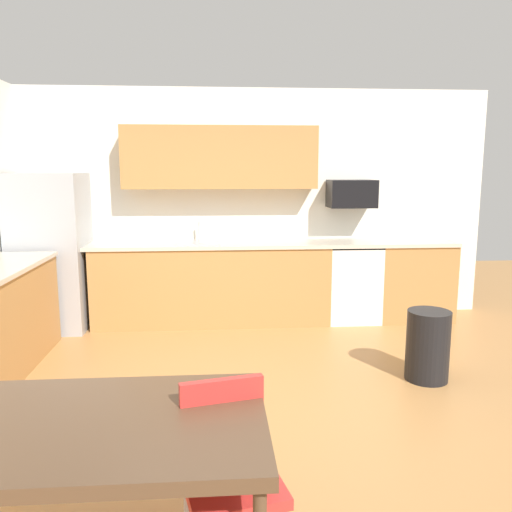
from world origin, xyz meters
The scene contains 14 objects.
ground_plane centered at (0.00, 0.00, 0.00)m, with size 12.00×12.00×0.00m, color #B77F47.
wall_back centered at (0.00, 2.65, 1.35)m, with size 5.80×0.10×2.70m, color white.
cabinet_run_back centered at (-0.41, 2.30, 0.45)m, with size 2.68×0.60×0.90m, color #AD7A42.
cabinet_run_back_right centered at (1.96, 2.30, 0.45)m, with size 0.87×0.60×0.90m, color #AD7A42.
countertop_back centered at (0.00, 2.30, 0.92)m, with size 4.80×0.64×0.04m, color beige.
upper_cabinets_back centered at (-0.30, 2.43, 1.90)m, with size 2.20×0.34×0.70m, color #AD7A42.
refrigerator centered at (-2.18, 2.22, 0.87)m, with size 0.76×0.70×1.73m, color #9EA0A5.
oven_range centered at (1.23, 2.30, 0.46)m, with size 0.60×0.60×0.91m.
microwave centered at (1.23, 2.40, 1.49)m, with size 0.54×0.36×0.32m, color black.
sink_basin centered at (-0.55, 2.30, 0.88)m, with size 0.48×0.40×0.14m, color #A5A8AD.
sink_faucet centered at (-0.55, 2.48, 1.04)m, with size 0.02×0.02×0.24m, color #B2B5BA.
dining_table centered at (-0.85, -1.52, 0.69)m, with size 1.40×0.90×0.75m.
chair_near_table centered at (-0.31, -1.48, 0.50)m, with size 0.48×0.48×0.85m.
trash_bin centered at (1.42, 0.49, 0.30)m, with size 0.36×0.36×0.60m, color black.
Camera 1 is at (-0.35, -3.54, 1.77)m, focal length 36.10 mm.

